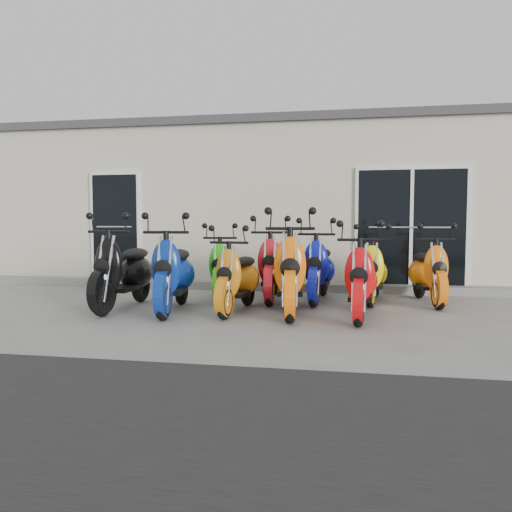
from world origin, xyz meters
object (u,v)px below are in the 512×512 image
object	(u,v)px
scooter_front_orange_a	(238,268)
scooter_back_yellow	(374,263)
scooter_front_red	(361,269)
scooter_back_red	(272,258)
scooter_front_blue	(173,262)
scooter_back_extra	(428,263)
scooter_front_black	(123,261)
scooter_front_orange_b	(290,261)
scooter_back_blue	(319,259)
scooter_back_green	(223,260)

from	to	relation	value
scooter_front_orange_a	scooter_back_yellow	bearing A→B (deg)	37.72
scooter_front_red	scooter_back_red	size ratio (longest dim) A/B	0.95
scooter_front_blue	scooter_back_extra	world-z (taller)	scooter_front_blue
scooter_back_red	scooter_back_extra	xyz separation A→B (m)	(2.50, 0.08, -0.06)
scooter_back_extra	scooter_front_black	bearing A→B (deg)	-170.54
scooter_back_red	scooter_back_yellow	xyz separation A→B (m)	(1.65, 0.09, -0.07)
scooter_front_orange_b	scooter_back_yellow	xyz separation A→B (m)	(1.22, 1.26, -0.11)
scooter_back_red	scooter_back_extra	world-z (taller)	scooter_back_red
scooter_front_red	scooter_back_red	xyz separation A→B (m)	(-1.41, 1.32, 0.04)
scooter_front_blue	scooter_front_orange_a	distance (m)	0.94
scooter_back_blue	scooter_back_yellow	distance (m)	0.88
scooter_front_blue	scooter_front_red	world-z (taller)	scooter_front_blue
scooter_front_orange_b	scooter_back_yellow	world-z (taller)	scooter_front_orange_b
scooter_front_blue	scooter_front_red	xyz separation A→B (m)	(2.66, -0.00, -0.05)
scooter_front_black	scooter_front_orange_a	bearing A→B (deg)	1.09
scooter_back_yellow	scooter_front_blue	bearing A→B (deg)	-147.57
scooter_front_black	scooter_front_orange_a	size ratio (longest dim) A/B	1.14
scooter_front_black	scooter_back_yellow	world-z (taller)	scooter_front_black
scooter_back_extra	scooter_front_orange_a	bearing A→B (deg)	-162.13
scooter_back_red	scooter_front_orange_a	bearing A→B (deg)	-109.91
scooter_front_orange_b	scooter_front_red	distance (m)	1.00
scooter_back_green	scooter_back_extra	world-z (taller)	same
scooter_front_orange_b	scooter_back_red	distance (m)	1.25
scooter_back_red	scooter_back_extra	distance (m)	2.50
scooter_back_red	scooter_back_yellow	size ratio (longest dim) A/B	1.10
scooter_front_orange_a	scooter_front_blue	bearing A→B (deg)	-166.97
scooter_front_blue	scooter_back_green	world-z (taller)	scooter_front_blue
scooter_back_green	scooter_back_blue	bearing A→B (deg)	-8.29
scooter_back_blue	scooter_back_yellow	size ratio (longest dim) A/B	1.08
scooter_front_black	scooter_back_red	size ratio (longest dim) A/B	1.02
scooter_back_blue	scooter_front_blue	bearing A→B (deg)	-142.71
scooter_front_orange_a	scooter_back_yellow	size ratio (longest dim) A/B	0.99
scooter_back_green	scooter_front_blue	bearing A→B (deg)	-112.12
scooter_front_orange_a	scooter_back_red	distance (m)	1.23
scooter_front_orange_b	scooter_front_red	bearing A→B (deg)	-15.09
scooter_front_orange_b	scooter_back_red	xyz separation A→B (m)	(-0.43, 1.17, -0.05)
scooter_front_orange_b	scooter_back_extra	world-z (taller)	scooter_front_orange_b
scooter_back_green	scooter_front_black	bearing A→B (deg)	-139.72
scooter_front_black	scooter_front_red	bearing A→B (deg)	-1.42
scooter_front_black	scooter_back_extra	xyz separation A→B (m)	(4.57, 1.29, -0.08)
scooter_front_red	scooter_front_orange_b	bearing A→B (deg)	175.51
scooter_front_blue	scooter_back_blue	bearing A→B (deg)	25.62
scooter_back_yellow	scooter_front_orange_a	bearing A→B (deg)	-140.62
scooter_front_orange_b	scooter_back_green	xyz separation A→B (m)	(-1.28, 1.25, -0.11)
scooter_front_red	scooter_back_extra	xyz separation A→B (m)	(1.09, 1.40, -0.02)
scooter_back_blue	scooter_back_extra	distance (m)	1.72
scooter_back_blue	scooter_back_red	bearing A→B (deg)	-174.52
scooter_back_green	scooter_back_red	bearing A→B (deg)	-11.60
scooter_front_orange_a	scooter_front_red	world-z (taller)	scooter_front_red
scooter_front_red	scooter_front_orange_a	bearing A→B (deg)	179.70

